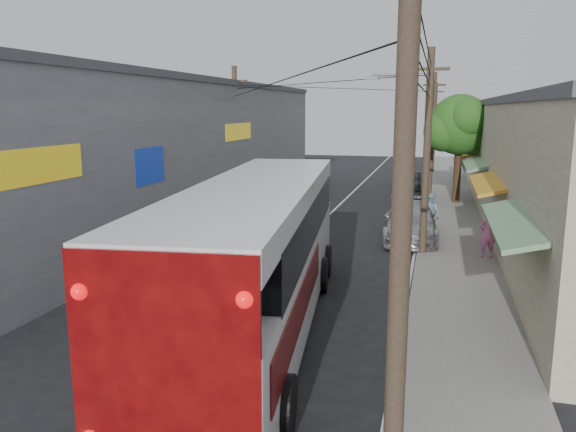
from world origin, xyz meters
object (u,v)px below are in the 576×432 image
(jeepney, at_px, (190,279))
(parked_car_mid, at_px, (409,192))
(parked_car_far, at_px, (410,182))
(parked_suv, at_px, (411,222))
(coach_bus, at_px, (259,254))
(pedestrian_far, at_px, (430,212))
(pedestrian_near, at_px, (487,234))

(jeepney, distance_m, parked_car_mid, 21.14)
(parked_car_mid, bearing_deg, parked_car_far, 88.94)
(parked_suv, bearing_deg, parked_car_mid, 90.21)
(jeepney, bearing_deg, coach_bus, -33.91)
(parked_suv, bearing_deg, parked_car_far, 89.97)
(parked_car_mid, distance_m, pedestrian_far, 8.69)
(jeepney, xyz_separation_m, parked_suv, (6.00, 10.10, 0.11))
(parked_car_mid, bearing_deg, parked_suv, -90.31)
(coach_bus, distance_m, pedestrian_near, 10.88)
(jeepney, xyz_separation_m, pedestrian_far, (6.80, 11.86, 0.28))
(jeepney, height_order, parked_car_mid, jeepney)
(parked_car_far, bearing_deg, parked_car_mid, -90.31)
(jeepney, xyz_separation_m, parked_car_far, (5.20, 25.41, -0.04))
(parked_suv, xyz_separation_m, parked_car_mid, (-0.58, 10.33, -0.18))
(parked_car_far, height_order, pedestrian_far, pedestrian_far)
(jeepney, bearing_deg, parked_car_mid, 69.52)
(parked_suv, bearing_deg, coach_bus, -109.31)
(pedestrian_near, xyz_separation_m, pedestrian_far, (-2.20, 4.51, -0.04))
(parked_suv, bearing_deg, pedestrian_far, 62.44)
(jeepney, xyz_separation_m, pedestrian_near, (9.00, 7.35, 0.32))
(parked_car_far, xyz_separation_m, pedestrian_near, (3.80, -18.06, 0.36))
(coach_bus, bearing_deg, pedestrian_near, 47.22)
(parked_car_mid, height_order, pedestrian_near, pedestrian_near)
(coach_bus, relative_size, parked_car_far, 3.43)
(pedestrian_near, bearing_deg, jeepney, 23.54)
(jeepney, relative_size, pedestrian_far, 2.94)
(coach_bus, distance_m, pedestrian_far, 13.95)
(coach_bus, relative_size, pedestrian_near, 7.67)
(jeepney, height_order, parked_suv, parked_suv)
(parked_suv, xyz_separation_m, pedestrian_far, (0.80, 1.75, 0.17))
(coach_bus, relative_size, pedestrian_far, 8.01)
(parked_suv, distance_m, parked_car_mid, 10.35)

